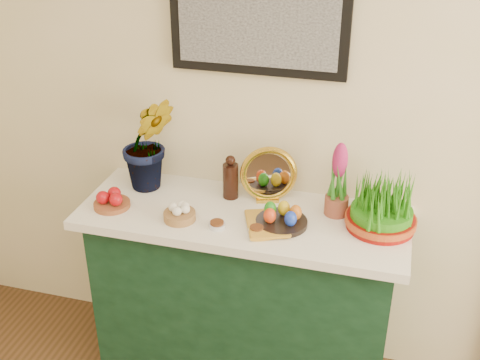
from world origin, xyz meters
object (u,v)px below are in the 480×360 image
sideboard (243,298)px  book (247,225)px  mirror (269,175)px  wheatgrass_sabzeh (382,205)px  hyacinth_green (148,128)px

sideboard → book: 0.50m
mirror → wheatgrass_sabzeh: (0.49, -0.10, -0.02)m
wheatgrass_sabzeh → hyacinth_green: bearing=175.7°
mirror → wheatgrass_sabzeh: bearing=-12.0°
mirror → book: 0.27m
hyacinth_green → book: (0.51, -0.23, -0.27)m
sideboard → hyacinth_green: (-0.46, 0.11, 0.75)m
hyacinth_green → wheatgrass_sabzeh: size_ratio=2.01×
mirror → sideboard: bearing=-119.5°
book → wheatgrass_sabzeh: (0.52, 0.15, 0.09)m
mirror → wheatgrass_sabzeh: 0.50m
sideboard → book: (0.05, -0.12, 0.48)m
hyacinth_green → mirror: hyacinth_green is taller
mirror → book: (-0.03, -0.25, -0.11)m
sideboard → mirror: size_ratio=5.10×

